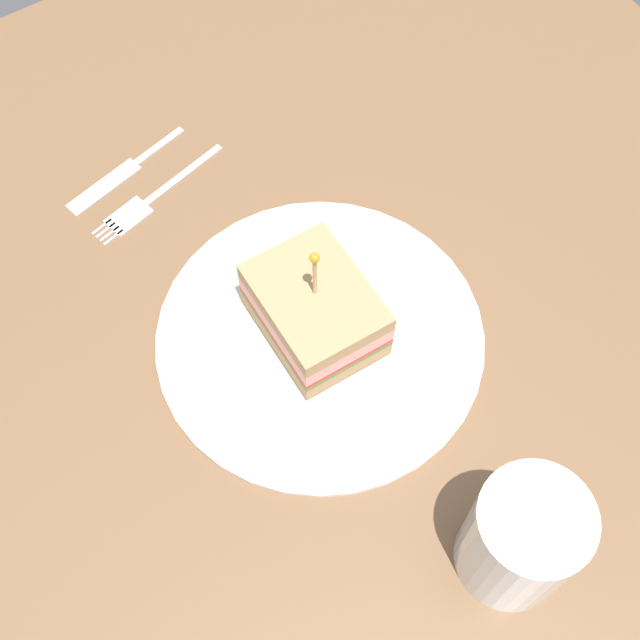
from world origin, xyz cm
name	(u,v)px	position (x,y,z in cm)	size (l,w,h in cm)	color
ground_plane	(320,344)	(0.00, 0.00, -1.00)	(90.94, 90.94, 2.00)	brown
plate	(320,335)	(0.00, 0.00, 0.45)	(24.96, 24.96, 0.90)	silver
sandwich_half_center	(320,307)	(-0.65, 0.40, 3.48)	(9.97, 7.70, 9.93)	tan
drink_glass	(520,541)	(20.71, 1.29, 4.40)	(7.11, 7.11, 9.73)	gold
fork	(146,202)	(-18.51, -5.10, 0.18)	(4.00, 13.38, 0.35)	silver
knife	(121,173)	(-22.38, -5.42, 0.18)	(3.64, 12.16, 0.35)	silver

